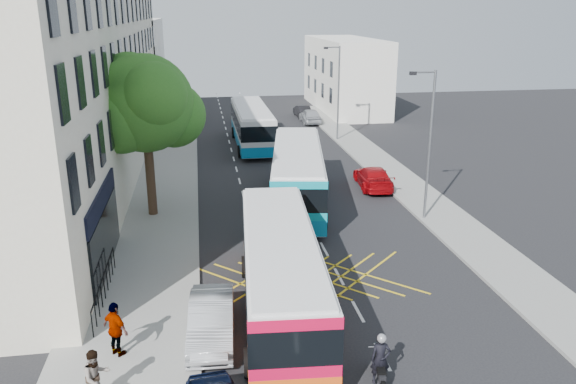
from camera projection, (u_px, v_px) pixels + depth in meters
name	position (u px, v px, depth m)	size (l,w,h in m)	color
ground	(382.00, 357.00, 18.76)	(120.00, 120.00, 0.00)	black
pavement_left	(153.00, 215.00, 31.56)	(5.00, 70.00, 0.15)	gray
pavement_right	(424.00, 200.00, 33.94)	(3.00, 70.00, 0.15)	gray
terrace_main	(72.00, 77.00, 37.58)	(8.30, 45.00, 13.50)	beige
terrace_far	(126.00, 63.00, 66.78)	(8.00, 20.00, 10.00)	silver
building_right	(345.00, 74.00, 64.24)	(6.00, 18.00, 8.00)	silver
street_tree	(144.00, 105.00, 29.60)	(6.30, 5.70, 8.80)	#382619
lamp_near	(428.00, 138.00, 29.53)	(1.45, 0.15, 8.00)	slate
lamp_far	(337.00, 88.00, 48.31)	(1.45, 0.15, 8.00)	slate
railings	(104.00, 286.00, 22.07)	(0.08, 5.60, 1.14)	black
bus_near	(280.00, 272.00, 21.01)	(3.47, 11.67, 3.24)	silver
bus_mid	(298.00, 175.00, 32.95)	(4.79, 12.50, 3.43)	silver
bus_far	(252.00, 125.00, 47.44)	(3.00, 11.92, 3.35)	silver
motorbike	(380.00, 362.00, 17.06)	(0.71, 2.06, 1.83)	black
parked_car_silver	(211.00, 320.00, 19.62)	(1.53, 4.39, 1.45)	#97999E
red_hatchback	(373.00, 177.00, 36.44)	(1.95, 4.80, 1.39)	#A9070C
distant_car_grey	(247.00, 117.00, 57.60)	(1.99, 4.31, 1.20)	#3C3D43
distant_car_silver	(310.00, 116.00, 57.24)	(1.77, 4.40, 1.50)	#A5A8AD
distant_car_dark	(302.00, 111.00, 60.70)	(1.34, 3.85, 1.27)	black
pedestrian_near	(96.00, 377.00, 16.11)	(0.84, 0.65, 1.73)	gray
pedestrian_far	(116.00, 329.00, 18.34)	(1.12, 0.47, 1.91)	gray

